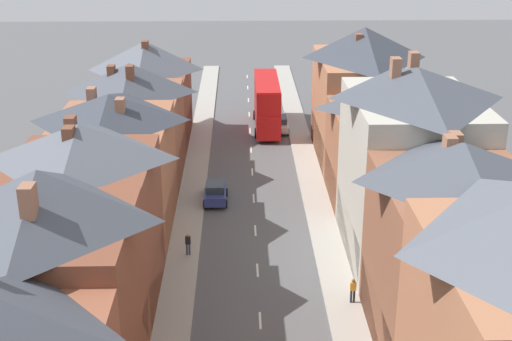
% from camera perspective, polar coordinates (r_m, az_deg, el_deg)
% --- Properties ---
extents(pavement_left, '(2.20, 104.00, 0.14)m').
position_cam_1_polar(pavement_left, '(55.10, -5.42, -3.88)').
color(pavement_left, '#A8A399').
rests_on(pavement_left, ground).
extents(pavement_right, '(2.20, 104.00, 0.14)m').
position_cam_1_polar(pavement_right, '(55.30, 5.20, -3.77)').
color(pavement_right, '#A8A399').
rests_on(pavement_right, ground).
extents(centre_line_dashes, '(0.14, 97.80, 0.01)m').
position_cam_1_polar(centre_line_dashes, '(53.19, -0.05, -4.82)').
color(centre_line_dashes, silver).
rests_on(centre_line_dashes, ground).
extents(terrace_row_left, '(8.00, 74.72, 13.39)m').
position_cam_1_polar(terrace_row_left, '(40.36, -14.30, -5.45)').
color(terrace_row_left, brown).
rests_on(terrace_row_left, ground).
extents(terrace_row_right, '(8.00, 71.03, 13.78)m').
position_cam_1_polar(terrace_row_right, '(40.32, 15.09, -5.18)').
color(terrace_row_right, brown).
rests_on(terrace_row_right, ground).
extents(double_decker_bus_lead, '(2.74, 10.80, 5.30)m').
position_cam_1_polar(double_decker_bus_lead, '(75.42, 0.87, 5.43)').
color(double_decker_bus_lead, red).
rests_on(double_decker_bus_lead, ground).
extents(car_near_silver, '(1.90, 4.34, 1.60)m').
position_cam_1_polar(car_near_silver, '(75.27, 1.88, 3.79)').
color(car_near_silver, silver).
rests_on(car_near_silver, ground).
extents(car_parked_left_a, '(1.90, 3.90, 1.68)m').
position_cam_1_polar(car_parked_left_a, '(57.79, -3.25, -1.74)').
color(car_parked_left_a, navy).
rests_on(car_parked_left_a, ground).
extents(pedestrian_far_left, '(0.36, 0.22, 1.61)m').
position_cam_1_polar(pedestrian_far_left, '(44.11, 7.76, -9.41)').
color(pedestrian_far_left, '#23232D').
rests_on(pedestrian_far_left, pavement_right).
extents(pedestrian_far_right, '(0.36, 0.22, 1.61)m').
position_cam_1_polar(pedestrian_far_right, '(49.31, -5.46, -5.80)').
color(pedestrian_far_right, '#3D4256').
rests_on(pedestrian_far_right, pavement_left).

